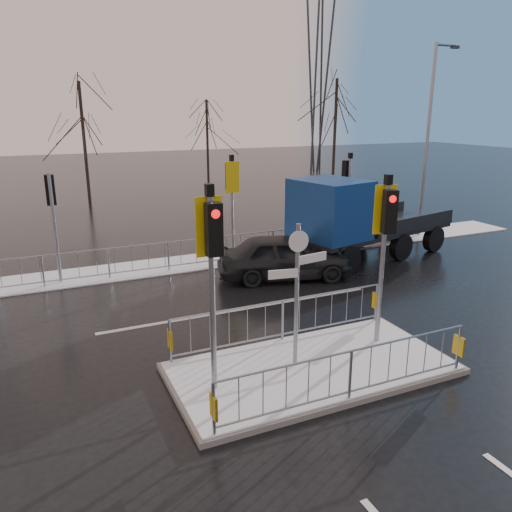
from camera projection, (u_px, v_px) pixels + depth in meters
name	position (u px, v px, depth m)	size (l,w,h in m)	color
ground	(312.00, 371.00, 10.69)	(120.00, 120.00, 0.00)	black
snow_verge	(192.00, 263.00, 18.20)	(30.00, 2.00, 0.04)	white
lane_markings	(320.00, 378.00, 10.40)	(8.00, 11.38, 0.01)	silver
traffic_island	(311.00, 354.00, 10.58)	(6.00, 3.04, 4.15)	slate
far_kerb_fixtures	(203.00, 238.00, 17.59)	(18.00, 0.65, 3.83)	gray
car_far_lane	(284.00, 256.00, 16.40)	(1.76, 4.37, 1.49)	black
flatbed_truck	(348.00, 218.00, 17.92)	(7.03, 3.80, 3.09)	black
tree_far_a	(82.00, 120.00, 27.77)	(3.75, 3.75, 7.08)	black
tree_far_b	(207.00, 129.00, 32.86)	(3.25, 3.25, 6.14)	black
tree_far_c	(336.00, 113.00, 33.13)	(4.00, 4.00, 7.55)	black
street_lamp_right	(429.00, 134.00, 21.06)	(1.25, 0.18, 8.00)	gray
pylon_wires	(308.00, 37.00, 40.47)	(70.00, 2.38, 19.97)	#2D3033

